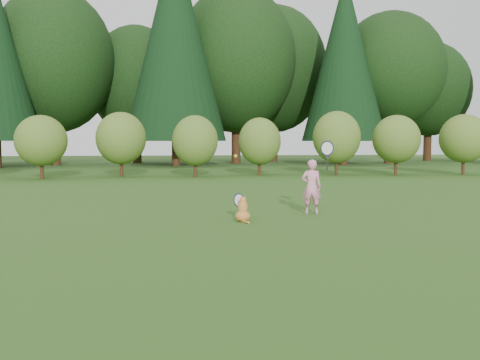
{
  "coord_description": "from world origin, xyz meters",
  "views": [
    {
      "loc": [
        -1.17,
        -8.96,
        1.39
      ],
      "look_at": [
        0.2,
        0.8,
        0.7
      ],
      "focal_mm": 40.0,
      "sensor_mm": 36.0,
      "label": 1
    }
  ],
  "objects": [
    {
      "name": "ground",
      "position": [
        0.0,
        0.0,
        0.0
      ],
      "size": [
        100.0,
        100.0,
        0.0
      ],
      "primitive_type": "plane",
      "color": "#2F4E15",
      "rests_on": "ground"
    },
    {
      "name": "cat",
      "position": [
        0.18,
        0.33,
        0.23
      ],
      "size": [
        0.36,
        0.62,
        0.62
      ],
      "rotation": [
        0.0,
        0.0,
        -0.14
      ],
      "color": "orange",
      "rests_on": "ground"
    },
    {
      "name": "tennis_ball",
      "position": [
        0.26,
        1.89,
        1.12
      ],
      "size": [
        0.07,
        0.07,
        0.07
      ],
      "color": "#C0C717",
      "rests_on": "ground"
    },
    {
      "name": "shrub_row",
      "position": [
        0.0,
        13.0,
        1.4
      ],
      "size": [
        28.0,
        3.0,
        2.8
      ],
      "primitive_type": null,
      "color": "#4A6820",
      "rests_on": "ground"
    },
    {
      "name": "child",
      "position": [
        1.66,
        1.11,
        0.56
      ],
      "size": [
        0.62,
        0.4,
        1.59
      ],
      "rotation": [
        0.0,
        0.0,
        2.92
      ],
      "color": "pink",
      "rests_on": "ground"
    },
    {
      "name": "woodland_backdrop",
      "position": [
        0.0,
        23.0,
        7.5
      ],
      "size": [
        48.0,
        10.0,
        15.0
      ],
      "primitive_type": null,
      "color": "black",
      "rests_on": "ground"
    }
  ]
}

